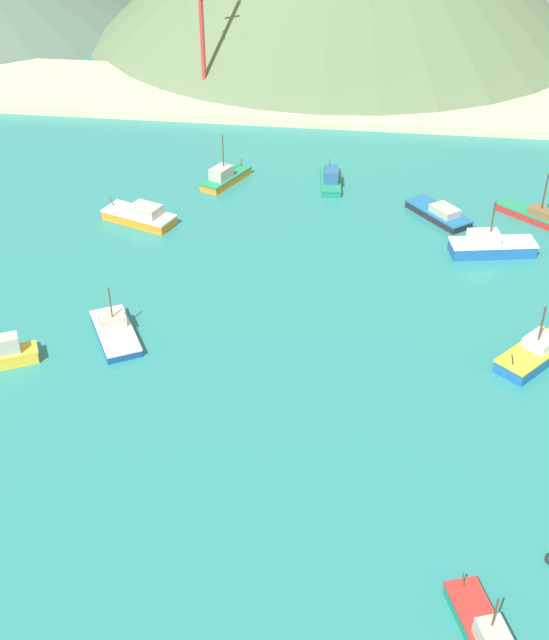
# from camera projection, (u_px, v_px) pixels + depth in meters

# --- Properties ---
(ground) EXTENTS (260.00, 280.00, 0.50)m
(ground) POSITION_uv_depth(u_px,v_px,m) (182.00, 455.00, 64.12)
(ground) COLOR teal
(fishing_boat_0) EXTENTS (4.79, 8.21, 4.77)m
(fishing_boat_0) POSITION_uv_depth(u_px,v_px,m) (486.00, 636.00, 49.74)
(fishing_boat_0) COLOR #198466
(fishing_boat_0) RESTS_ON ground
(fishing_boat_5) EXTENTS (9.21, 6.05, 2.39)m
(fishing_boat_5) POSITION_uv_depth(u_px,v_px,m) (141.00, 216.00, 95.13)
(fishing_boat_5) COLOR orange
(fishing_boat_5) RESTS_ON ground
(fishing_boat_6) EXTENTS (7.39, 7.89, 5.74)m
(fishing_boat_6) POSITION_uv_depth(u_px,v_px,m) (534.00, 353.00, 73.15)
(fishing_boat_6) COLOR #1E5BA8
(fishing_boat_6) RESTS_ON ground
(fishing_boat_8) EXTENTS (5.71, 8.29, 6.51)m
(fishing_boat_8) POSITION_uv_depth(u_px,v_px,m) (225.00, 177.00, 103.95)
(fishing_boat_8) COLOR orange
(fishing_boat_8) RESTS_ON ground
(fishing_boat_9) EXTENTS (7.82, 8.53, 1.79)m
(fishing_boat_9) POSITION_uv_depth(u_px,v_px,m) (439.00, 213.00, 96.09)
(fishing_boat_9) COLOR #232328
(fishing_boat_9) RESTS_ON ground
(fishing_boat_10) EXTENTS (9.64, 4.65, 6.29)m
(fishing_boat_10) POSITION_uv_depth(u_px,v_px,m) (491.00, 246.00, 89.00)
(fishing_boat_10) COLOR #1E5BA8
(fishing_boat_10) RESTS_ON ground
(fishing_boat_12) EXTENTS (6.69, 8.51, 5.18)m
(fishing_boat_12) POSITION_uv_depth(u_px,v_px,m) (115.00, 331.00, 76.42)
(fishing_boat_12) COLOR #14478C
(fishing_boat_12) RESTS_ON ground
(fishing_boat_13) EXTENTS (9.23, 8.13, 6.10)m
(fishing_boat_13) POSITION_uv_depth(u_px,v_px,m) (539.00, 217.00, 95.24)
(fishing_boat_13) COLOR red
(fishing_boat_13) RESTS_ON ground
(fishing_boat_14) EXTENTS (3.24, 8.39, 2.52)m
(fishing_boat_14) POSITION_uv_depth(u_px,v_px,m) (330.00, 179.00, 103.45)
(fishing_boat_14) COLOR #198466
(fishing_boat_14) RESTS_ON ground
(beach_strip) EXTENTS (247.00, 23.62, 1.20)m
(beach_strip) POSITION_uv_depth(u_px,v_px,m) (294.00, 96.00, 129.41)
(beach_strip) COLOR #C6B793
(beach_strip) RESTS_ON ground
(radio_tower) EXTENTS (2.60, 2.08, 25.98)m
(radio_tower) POSITION_uv_depth(u_px,v_px,m) (201.00, 14.00, 122.08)
(radio_tower) COLOR #B7332D
(radio_tower) RESTS_ON ground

